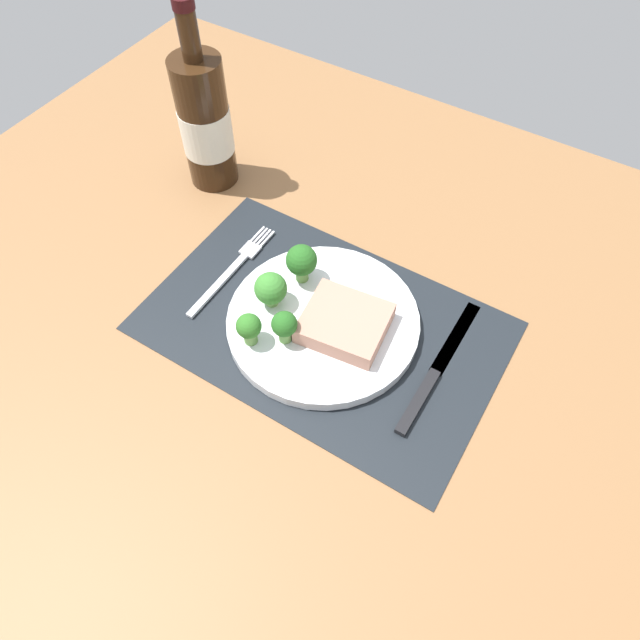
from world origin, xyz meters
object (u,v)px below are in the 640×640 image
Objects in this scene: plate at (323,322)px; fork at (233,269)px; steak at (343,325)px; wine_bottle at (205,122)px; knife at (433,375)px.

plate is 1.34× the size of fork.
steak is 0.55× the size of fork.
plate is 3.92cm from steak.
wine_bottle reaches higher than plate.
wine_bottle is (-46.98, 15.80, 10.01)cm from knife.
knife reaches higher than fork.
plate reaches higher than knife.
steak is 0.46× the size of knife.
fork is at bearing 174.77° from steak.
knife is (16.07, 0.53, -0.50)cm from plate.
steak is 0.36× the size of wine_bottle.
wine_bottle reaches higher than knife.
plate reaches higher than fork.
plate is at bearing -27.86° from wine_bottle.
steak is 13.08cm from knife.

